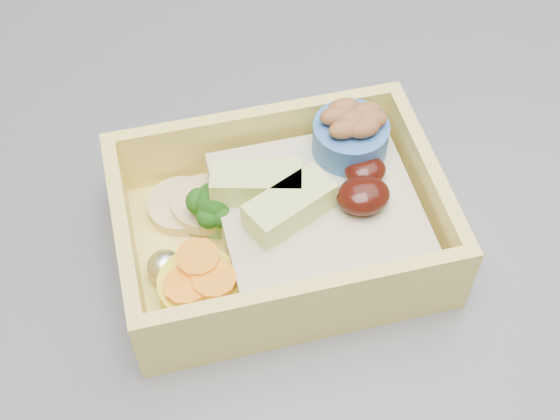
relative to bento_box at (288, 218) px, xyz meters
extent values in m
cube|color=#F4DC65|center=(-0.01, 0.00, -0.02)|extent=(0.17, 0.13, 0.01)
cube|color=#F4DC65|center=(0.00, 0.05, 0.01)|extent=(0.16, 0.01, 0.04)
cube|color=#F4DC65|center=(-0.01, -0.06, 0.01)|extent=(0.16, 0.01, 0.04)
cube|color=#F4DC65|center=(0.07, 0.00, 0.01)|extent=(0.01, 0.10, 0.04)
cube|color=#F4DC65|center=(-0.08, 0.00, 0.01)|extent=(0.01, 0.10, 0.04)
cube|color=#C2B589|center=(0.02, 0.00, 0.00)|extent=(0.10, 0.10, 0.03)
ellipsoid|color=black|center=(0.04, -0.01, 0.02)|extent=(0.03, 0.02, 0.02)
ellipsoid|color=black|center=(0.04, 0.01, 0.02)|extent=(0.02, 0.02, 0.01)
cube|color=#CFE879|center=(0.00, -0.01, 0.02)|extent=(0.05, 0.04, 0.02)
cube|color=#CFE879|center=(-0.01, 0.01, 0.02)|extent=(0.05, 0.03, 0.02)
cylinder|color=#71B561|center=(-0.04, 0.01, -0.01)|extent=(0.01, 0.01, 0.01)
sphere|color=#1B5112|center=(-0.04, 0.01, 0.01)|extent=(0.02, 0.02, 0.02)
sphere|color=#1B5112|center=(-0.03, 0.02, 0.01)|extent=(0.01, 0.01, 0.01)
sphere|color=#1B5112|center=(-0.04, 0.02, 0.01)|extent=(0.01, 0.01, 0.01)
sphere|color=#1B5112|center=(-0.03, 0.01, 0.01)|extent=(0.01, 0.01, 0.01)
sphere|color=#1B5112|center=(-0.04, 0.01, 0.01)|extent=(0.01, 0.01, 0.01)
sphere|color=#1B5112|center=(-0.04, 0.02, 0.01)|extent=(0.01, 0.01, 0.01)
cylinder|color=yellow|center=(-0.05, -0.03, 0.00)|extent=(0.04, 0.04, 0.02)
cylinder|color=orange|center=(-0.05, -0.02, 0.01)|extent=(0.02, 0.02, 0.00)
cylinder|color=orange|center=(-0.06, -0.03, 0.01)|extent=(0.02, 0.02, 0.00)
cylinder|color=orange|center=(-0.05, -0.03, 0.01)|extent=(0.02, 0.02, 0.00)
cylinder|color=orange|center=(-0.05, -0.02, 0.01)|extent=(0.02, 0.02, 0.00)
cylinder|color=tan|center=(-0.05, 0.03, -0.01)|extent=(0.04, 0.04, 0.01)
cylinder|color=tan|center=(-0.04, 0.03, -0.01)|extent=(0.04, 0.04, 0.01)
ellipsoid|color=silver|center=(-0.02, 0.04, -0.01)|extent=(0.02, 0.02, 0.02)
ellipsoid|color=silver|center=(-0.07, -0.01, -0.01)|extent=(0.02, 0.02, 0.02)
cylinder|color=#3465B1|center=(0.04, 0.03, 0.02)|extent=(0.04, 0.04, 0.02)
ellipsoid|color=brown|center=(0.04, 0.03, 0.03)|extent=(0.02, 0.01, 0.01)
ellipsoid|color=brown|center=(0.05, 0.03, 0.03)|extent=(0.02, 0.01, 0.01)
ellipsoid|color=brown|center=(0.03, 0.03, 0.03)|extent=(0.02, 0.01, 0.01)
ellipsoid|color=brown|center=(0.05, 0.02, 0.03)|extent=(0.02, 0.01, 0.01)
ellipsoid|color=brown|center=(0.04, 0.02, 0.03)|extent=(0.02, 0.01, 0.01)
ellipsoid|color=brown|center=(0.05, 0.02, 0.03)|extent=(0.02, 0.01, 0.01)
ellipsoid|color=brown|center=(0.04, 0.04, 0.03)|extent=(0.02, 0.01, 0.01)
camera|label=1|loc=(-0.07, -0.23, 0.32)|focal=50.00mm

